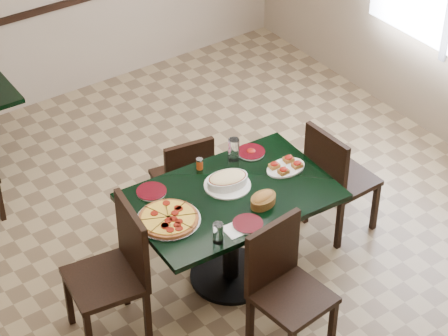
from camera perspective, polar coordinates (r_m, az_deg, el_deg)
floor at (r=6.37m, az=-0.44°, el=-6.22°), size 5.50×5.50×0.00m
main_table at (r=5.89m, az=0.47°, el=-3.11°), size 1.39×0.93×0.75m
chair_far at (r=6.43m, az=-2.57°, el=-0.61°), size 0.43×0.43×0.81m
chair_near at (r=5.49m, az=3.91°, el=-7.43°), size 0.48×0.48×0.93m
chair_right at (r=6.39m, az=7.27°, el=-0.49°), size 0.44×0.44×0.91m
chair_left at (r=5.58m, az=-6.98°, el=-6.40°), size 0.52×0.52×0.98m
pepperoni_pizza at (r=5.56m, az=-3.65°, el=-3.32°), size 0.42×0.42×0.04m
lasagna_casserole at (r=5.82m, az=0.22°, el=-0.82°), size 0.32×0.32×0.09m
bread_basket at (r=5.67m, az=2.58°, el=-2.07°), size 0.22×0.18×0.09m
bruschetta_platter at (r=6.00m, az=4.05°, el=0.13°), size 0.29×0.20×0.05m
side_plate_near at (r=5.53m, az=1.56°, el=-3.66°), size 0.20×0.20×0.02m
side_plate_far_r at (r=6.15m, az=1.78°, el=1.07°), size 0.20×0.20×0.03m
side_plate_far_l at (r=5.80m, az=-4.76°, el=-1.54°), size 0.20×0.20×0.02m
napkin_setting at (r=5.49m, az=0.76°, el=-4.04°), size 0.15×0.15×0.01m
water_glass_a at (r=6.04m, az=0.64°, el=1.21°), size 0.08×0.08×0.17m
water_glass_b at (r=5.36m, az=-0.38°, el=-4.27°), size 0.07×0.07×0.14m
pepper_shaker at (r=5.98m, az=-1.60°, el=0.29°), size 0.05×0.05×0.08m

